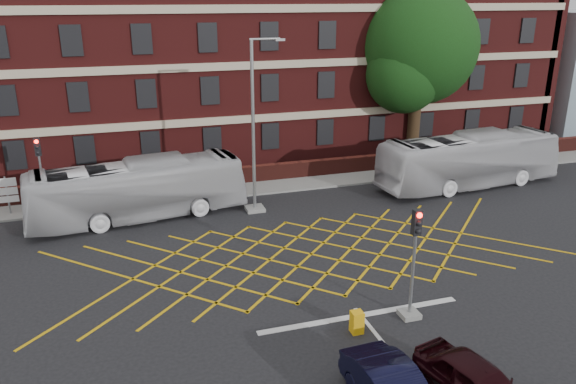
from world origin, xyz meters
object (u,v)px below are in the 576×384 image
object	(u,v)px
traffic_light_near	(413,274)
bus_right	(469,160)
traffic_light_far	(43,184)
direction_signs	(7,192)
bus_left	(138,190)
street_lamp	(255,154)
deciduous_tree	(418,54)
utility_cabinet	(357,322)

from	to	relation	value
traffic_light_near	bus_right	bearing A→B (deg)	48.74
traffic_light_near	traffic_light_far	bearing A→B (deg)	132.29
bus_right	direction_signs	world-z (taller)	bus_right
traffic_light_far	direction_signs	xyz separation A→B (m)	(-1.90, 0.42, -0.39)
bus_left	street_lamp	size ratio (longest dim) A/B	1.23
deciduous_tree	traffic_light_far	distance (m)	25.89
deciduous_tree	street_lamp	world-z (taller)	deciduous_tree
deciduous_tree	utility_cabinet	bearing A→B (deg)	-123.66
deciduous_tree	traffic_light_near	world-z (taller)	deciduous_tree
deciduous_tree	utility_cabinet	distance (m)	25.14
deciduous_tree	traffic_light_far	size ratio (longest dim) A/B	2.81
bus_right	bus_left	bearing A→B (deg)	83.31
bus_left	direction_signs	xyz separation A→B (m)	(-6.69, 2.43, -0.20)
deciduous_tree	traffic_light_near	xyz separation A→B (m)	(-11.09, -19.76, -5.60)
street_lamp	direction_signs	distance (m)	13.44
bus_right	street_lamp	world-z (taller)	street_lamp
bus_right	traffic_light_far	bearing A→B (deg)	79.06
traffic_light_far	traffic_light_near	bearing A→B (deg)	-47.71
utility_cabinet	deciduous_tree	bearing A→B (deg)	56.34
bus_right	utility_cabinet	xyz separation A→B (m)	(-13.21, -12.79, -1.25)
deciduous_tree	utility_cabinet	size ratio (longest dim) A/B	14.60
traffic_light_near	utility_cabinet	world-z (taller)	traffic_light_near
bus_left	direction_signs	world-z (taller)	bus_left
traffic_light_far	utility_cabinet	xyz separation A→B (m)	(11.45, -15.48, -1.35)
bus_right	direction_signs	xyz separation A→B (m)	(-26.56, 3.11, -0.29)
traffic_light_near	street_lamp	world-z (taller)	street_lamp
deciduous_tree	traffic_light_near	size ratio (longest dim) A/B	2.81
utility_cabinet	bus_left	bearing A→B (deg)	116.30
deciduous_tree	street_lamp	bearing A→B (deg)	-151.69
traffic_light_near	direction_signs	distance (m)	22.06
bus_right	street_lamp	xyz separation A→B (m)	(-13.64, -0.13, 1.56)
bus_right	deciduous_tree	xyz separation A→B (m)	(0.18, 7.32, 5.70)
direction_signs	traffic_light_far	bearing A→B (deg)	-12.53
deciduous_tree	traffic_light_near	distance (m)	23.34
street_lamp	deciduous_tree	bearing A→B (deg)	28.31
traffic_light_far	direction_signs	size ratio (longest dim) A/B	1.94
bus_left	traffic_light_near	size ratio (longest dim) A/B	2.66
utility_cabinet	direction_signs	bearing A→B (deg)	130.03
street_lamp	utility_cabinet	world-z (taller)	street_lamp
traffic_light_near	traffic_light_far	size ratio (longest dim) A/B	1.00
utility_cabinet	bus_right	bearing A→B (deg)	44.08
deciduous_tree	street_lamp	distance (m)	16.24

